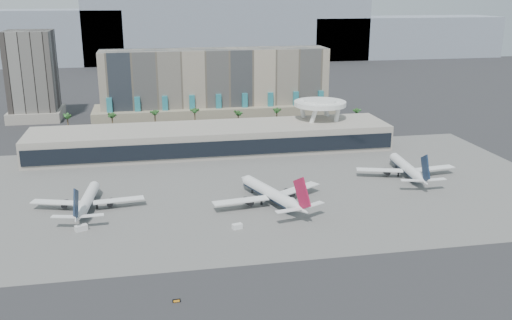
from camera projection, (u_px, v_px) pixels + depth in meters
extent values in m
plane|color=#232326|center=(255.00, 249.00, 170.35)|extent=(900.00, 900.00, 0.00)
cube|color=#5B5B59|center=(229.00, 189.00, 222.09)|extent=(260.00, 130.00, 0.06)
cube|color=gray|center=(228.00, 28.00, 613.29)|extent=(300.00, 60.00, 70.00)
cube|color=gray|center=(401.00, 37.00, 653.02)|extent=(220.00, 60.00, 45.00)
cube|color=tan|center=(216.00, 86.00, 330.76)|extent=(130.00, 22.00, 42.00)
cube|color=gray|center=(217.00, 113.00, 333.47)|extent=(140.00, 30.00, 10.00)
cube|color=teal|center=(110.00, 114.00, 312.07)|extent=(3.00, 2.00, 18.00)
cube|color=teal|center=(138.00, 113.00, 314.78)|extent=(3.00, 2.00, 18.00)
cube|color=teal|center=(165.00, 112.00, 317.50)|extent=(3.00, 2.00, 18.00)
cube|color=teal|center=(192.00, 111.00, 320.21)|extent=(3.00, 2.00, 18.00)
cube|color=teal|center=(219.00, 110.00, 322.92)|extent=(3.00, 2.00, 18.00)
cube|color=teal|center=(245.00, 109.00, 325.63)|extent=(3.00, 2.00, 18.00)
cube|color=teal|center=(270.00, 108.00, 328.34)|extent=(3.00, 2.00, 18.00)
cube|color=teal|center=(296.00, 107.00, 331.05)|extent=(3.00, 2.00, 18.00)
cube|color=teal|center=(320.00, 106.00, 333.76)|extent=(3.00, 2.00, 18.00)
cube|color=black|center=(32.00, 76.00, 333.87)|extent=(26.00, 26.00, 52.00)
cube|color=#AFA799|center=(37.00, 114.00, 340.47)|extent=(30.00, 30.00, 6.00)
cube|color=#AFA799|center=(212.00, 139.00, 272.11)|extent=(170.00, 32.00, 12.00)
cube|color=black|center=(216.00, 149.00, 257.02)|extent=(168.00, 0.60, 7.00)
cube|color=black|center=(212.00, 124.00, 270.03)|extent=(170.00, 12.00, 2.50)
cylinder|color=white|center=(328.00, 118.00, 293.40)|extent=(6.98, 6.99, 21.89)
cylinder|color=white|center=(304.00, 119.00, 291.10)|extent=(6.98, 6.99, 21.89)
cylinder|color=white|center=(311.00, 125.00, 279.12)|extent=(6.98, 6.99, 21.89)
cylinder|color=white|center=(336.00, 123.00, 281.42)|extent=(6.98, 6.99, 21.89)
cylinder|color=white|center=(320.00, 104.00, 283.68)|extent=(26.00, 26.00, 2.20)
cylinder|color=white|center=(320.00, 101.00, 283.30)|extent=(16.00, 16.00, 1.20)
cylinder|color=brown|center=(69.00, 129.00, 292.39)|extent=(0.70, 0.70, 12.00)
sphere|color=#20441B|center=(68.00, 118.00, 290.75)|extent=(2.80, 2.80, 2.80)
cylinder|color=brown|center=(113.00, 127.00, 296.36)|extent=(0.70, 0.70, 12.00)
sphere|color=#20441B|center=(112.00, 116.00, 294.73)|extent=(2.80, 2.80, 2.80)
cylinder|color=brown|center=(155.00, 125.00, 300.34)|extent=(0.70, 0.70, 12.00)
sphere|color=#20441B|center=(155.00, 114.00, 298.70)|extent=(2.80, 2.80, 2.80)
cylinder|color=brown|center=(195.00, 123.00, 304.13)|extent=(0.70, 0.70, 12.00)
sphere|color=#20441B|center=(195.00, 113.00, 302.50)|extent=(2.80, 2.80, 2.80)
cylinder|color=brown|center=(238.00, 121.00, 308.29)|extent=(0.70, 0.70, 12.00)
sphere|color=#20441B|center=(238.00, 111.00, 306.65)|extent=(2.80, 2.80, 2.80)
cylinder|color=brown|center=(277.00, 120.00, 312.27)|extent=(0.70, 0.70, 12.00)
sphere|color=#20441B|center=(277.00, 110.00, 310.63)|extent=(2.80, 2.80, 2.80)
cylinder|color=brown|center=(316.00, 118.00, 316.24)|extent=(0.70, 0.70, 12.00)
sphere|color=#20441B|center=(316.00, 108.00, 314.61)|extent=(2.80, 2.80, 2.80)
cylinder|color=brown|center=(355.00, 116.00, 320.40)|extent=(0.70, 0.70, 12.00)
sphere|color=#20441B|center=(356.00, 106.00, 318.76)|extent=(2.80, 2.80, 2.80)
cylinder|color=white|center=(88.00, 199.00, 201.54)|extent=(6.29, 26.98, 3.92)
cylinder|color=#112038|center=(88.00, 199.00, 201.59)|extent=(6.17, 26.44, 3.84)
cone|color=white|center=(95.00, 184.00, 216.15)|extent=(4.30, 4.74, 3.92)
cone|color=white|center=(78.00, 216.00, 184.98)|extent=(4.69, 9.13, 3.92)
cube|color=white|center=(56.00, 202.00, 199.75)|extent=(18.01, 8.94, 0.34)
cube|color=white|center=(119.00, 200.00, 201.81)|extent=(17.98, 6.00, 0.34)
cylinder|color=black|center=(65.00, 204.00, 200.78)|extent=(2.50, 4.10, 2.16)
cylinder|color=black|center=(111.00, 202.00, 202.28)|extent=(2.50, 4.10, 2.16)
cube|color=#112038|center=(76.00, 203.00, 182.12)|extent=(1.28, 8.91, 10.32)
cube|color=white|center=(63.00, 217.00, 183.49)|extent=(8.12, 3.88, 0.24)
cube|color=white|center=(91.00, 216.00, 184.33)|extent=(7.94, 2.55, 0.24)
cylinder|color=black|center=(94.00, 196.00, 212.27)|extent=(0.49, 0.49, 1.57)
cylinder|color=black|center=(79.00, 207.00, 201.10)|extent=(0.69, 0.69, 1.57)
cylinder|color=black|center=(97.00, 206.00, 201.70)|extent=(0.69, 0.69, 1.57)
cylinder|color=white|center=(268.00, 192.00, 206.78)|extent=(14.32, 29.76, 4.41)
cylinder|color=#112038|center=(268.00, 192.00, 206.83)|extent=(14.03, 29.17, 4.32)
cone|color=white|center=(245.00, 179.00, 220.97)|extent=(5.82, 6.16, 4.41)
cone|color=white|center=(299.00, 208.00, 190.67)|extent=(7.50, 10.82, 4.41)
cube|color=white|center=(241.00, 201.00, 200.14)|extent=(20.24, 7.05, 0.39)
cube|color=white|center=(297.00, 189.00, 211.98)|extent=(19.17, 14.19, 0.39)
cylinder|color=black|center=(248.00, 201.00, 202.53)|extent=(3.77, 4.97, 2.42)
cylinder|color=black|center=(289.00, 193.00, 211.13)|extent=(3.77, 4.97, 2.42)
cube|color=maroon|center=(302.00, 193.00, 187.67)|extent=(3.90, 9.60, 11.60)
cube|color=white|center=(288.00, 210.00, 187.19)|extent=(9.12, 4.17, 0.28)
cube|color=white|center=(313.00, 205.00, 192.03)|extent=(8.92, 6.25, 0.28)
cylinder|color=black|center=(252.00, 191.00, 217.32)|extent=(0.55, 0.55, 1.76)
cylinder|color=black|center=(261.00, 203.00, 205.03)|extent=(0.77, 0.77, 1.76)
cylinder|color=black|center=(278.00, 199.00, 208.48)|extent=(0.77, 0.77, 1.76)
cylinder|color=white|center=(406.00, 167.00, 236.77)|extent=(6.59, 28.65, 4.16)
cylinder|color=#112038|center=(406.00, 167.00, 236.81)|extent=(6.46, 28.07, 4.08)
cone|color=white|center=(393.00, 156.00, 252.28)|extent=(4.55, 5.02, 4.16)
cone|color=white|center=(423.00, 180.00, 219.19)|extent=(4.95, 9.69, 4.16)
cube|color=white|center=(380.00, 170.00, 234.82)|extent=(19.14, 9.44, 0.36)
cube|color=white|center=(433.00, 168.00, 237.09)|extent=(19.11, 6.44, 0.36)
cylinder|color=black|center=(386.00, 172.00, 235.92)|extent=(2.64, 4.34, 2.29)
cylinder|color=black|center=(425.00, 170.00, 237.58)|extent=(2.64, 4.34, 2.29)
cube|color=#112038|center=(425.00, 168.00, 216.14)|extent=(1.33, 9.46, 10.96)
cube|color=white|center=(412.00, 180.00, 217.58)|extent=(8.63, 4.09, 0.26)
cube|color=white|center=(436.00, 179.00, 218.51)|extent=(8.44, 2.73, 0.26)
cylinder|color=black|center=(396.00, 166.00, 248.16)|extent=(0.52, 0.52, 1.67)
cylinder|color=black|center=(398.00, 175.00, 236.28)|extent=(0.73, 0.73, 1.67)
cylinder|color=black|center=(414.00, 174.00, 236.94)|extent=(0.73, 0.73, 1.67)
cube|color=silver|center=(81.00, 228.00, 183.12)|extent=(4.32, 3.33, 1.90)
cube|color=silver|center=(237.00, 226.00, 184.65)|extent=(3.62, 2.65, 1.67)
cube|color=black|center=(176.00, 301.00, 141.24)|extent=(2.02, 0.38, 0.91)
cube|color=orange|center=(177.00, 301.00, 141.08)|extent=(1.46, 0.12, 0.55)
cylinder|color=black|center=(174.00, 302.00, 141.16)|extent=(0.11, 0.11, 0.55)
cylinder|color=black|center=(179.00, 301.00, 141.42)|extent=(0.11, 0.11, 0.55)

